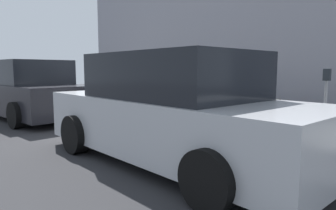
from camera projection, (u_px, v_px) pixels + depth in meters
name	position (u px, v px, depth m)	size (l,w,h in m)	color
ground_plane	(119.00, 118.00, 8.88)	(40.00, 40.00, 0.00)	#28282B
sidewalk_curb	(179.00, 108.00, 10.59)	(18.00, 5.00, 0.14)	gray
suitcase_olive_0	(272.00, 116.00, 6.37)	(0.45, 0.26, 0.67)	#59601E
suitcase_silver_1	(249.00, 114.00, 6.67)	(0.44, 0.24, 0.81)	#9EA0A8
suitcase_maroon_2	(233.00, 111.00, 7.02)	(0.35, 0.25, 0.88)	maroon
suitcase_teal_3	(219.00, 109.00, 7.38)	(0.40, 0.24, 0.84)	#0F606B
suitcase_red_4	(203.00, 108.00, 7.65)	(0.40, 0.28, 0.94)	red
suitcase_black_5	(187.00, 105.00, 7.96)	(0.46, 0.24, 0.95)	black
suitcase_navy_6	(174.00, 104.00, 8.35)	(0.49, 0.25, 0.98)	navy
fire_hydrant	(157.00, 100.00, 8.88)	(0.39, 0.21, 0.71)	red
bollard_post	(140.00, 98.00, 9.21)	(0.12, 0.12, 0.79)	brown
parking_meter	(326.00, 93.00, 5.76)	(0.12, 0.09, 1.27)	slate
parked_car_silver_0	(173.00, 112.00, 4.62)	(4.72, 2.07, 1.64)	#B2B5BA
parked_car_charcoal_1	(29.00, 91.00, 8.87)	(4.69, 2.17, 1.65)	black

